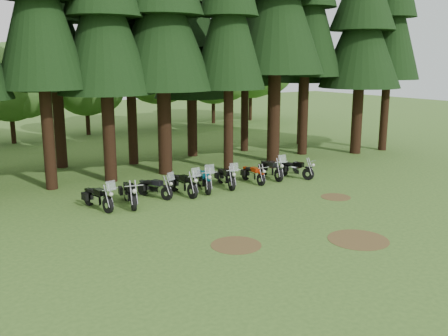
{
  "coord_description": "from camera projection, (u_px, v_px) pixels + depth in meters",
  "views": [
    {
      "loc": [
        -12.48,
        -15.56,
        6.41
      ],
      "look_at": [
        1.12,
        5.0,
        1.0
      ],
      "focal_mm": 40.0,
      "sensor_mm": 36.0,
      "label": 1
    }
  ],
  "objects": [
    {
      "name": "ground",
      "position": [
        268.0,
        216.0,
        20.77
      ],
      "size": [
        120.0,
        120.0,
        0.0
      ],
      "primitive_type": "plane",
      "color": "#375C22",
      "rests_on": "ground"
    },
    {
      "name": "pine_front_9",
      "position": [
        363.0,
        10.0,
        32.63
      ],
      "size": [
        5.44,
        5.44,
        15.89
      ],
      "color": "black",
      "rests_on": "ground"
    },
    {
      "name": "pine_back_3",
      "position": [
        127.0,
        1.0,
        29.04
      ],
      "size": [
        4.35,
        4.35,
        16.2
      ],
      "color": "black",
      "rests_on": "ground"
    },
    {
      "name": "pine_back_4",
      "position": [
        191.0,
        29.0,
        31.97
      ],
      "size": [
        4.94,
        4.94,
        13.78
      ],
      "color": "black",
      "rests_on": "ground"
    },
    {
      "name": "pine_back_5",
      "position": [
        246.0,
        8.0,
        33.51
      ],
      "size": [
        3.94,
        3.94,
        16.33
      ],
      "color": "black",
      "rests_on": "ground"
    },
    {
      "name": "pine_back_6",
      "position": [
        305.0,
        9.0,
        36.27
      ],
      "size": [
        4.59,
        4.59,
        16.58
      ],
      "color": "black",
      "rests_on": "ground"
    },
    {
      "name": "decid_3",
      "position": [
        13.0,
        84.0,
        37.73
      ],
      "size": [
        6.12,
        5.95,
        7.65
      ],
      "color": "black",
      "rests_on": "ground"
    },
    {
      "name": "decid_4",
      "position": [
        89.0,
        83.0,
        42.13
      ],
      "size": [
        5.93,
        5.76,
        7.41
      ],
      "color": "black",
      "rests_on": "ground"
    },
    {
      "name": "decid_5",
      "position": [
        163.0,
        61.0,
        44.85
      ],
      "size": [
        8.45,
        8.21,
        10.56
      ],
      "color": "black",
      "rests_on": "ground"
    },
    {
      "name": "decid_6",
      "position": [
        217.0,
        71.0,
        49.67
      ],
      "size": [
        7.06,
        6.86,
        8.82
      ],
      "color": "black",
      "rests_on": "ground"
    },
    {
      "name": "decid_7",
      "position": [
        255.0,
        61.0,
        51.79
      ],
      "size": [
        8.44,
        8.2,
        10.55
      ],
      "color": "black",
      "rests_on": "ground"
    },
    {
      "name": "dirt_patch_0",
      "position": [
        236.0,
        245.0,
        17.53
      ],
      "size": [
        1.8,
        1.8,
        0.01
      ],
      "primitive_type": "cylinder",
      "color": "#4C3D1E",
      "rests_on": "ground"
    },
    {
      "name": "dirt_patch_1",
      "position": [
        336.0,
        197.0,
        23.61
      ],
      "size": [
        1.4,
        1.4,
        0.01
      ],
      "primitive_type": "cylinder",
      "color": "#4C3D1E",
      "rests_on": "ground"
    },
    {
      "name": "dirt_patch_2",
      "position": [
        358.0,
        240.0,
        18.06
      ],
      "size": [
        2.2,
        2.2,
        0.01
      ],
      "primitive_type": "cylinder",
      "color": "#4C3D1E",
      "rests_on": "ground"
    },
    {
      "name": "motorcycle_0",
      "position": [
        98.0,
        198.0,
        21.63
      ],
      "size": [
        0.72,
        2.33,
        1.46
      ],
      "rotation": [
        0.0,
        0.0,
        0.19
      ],
      "color": "black",
      "rests_on": "ground"
    },
    {
      "name": "motorcycle_1",
      "position": [
        130.0,
        194.0,
        22.2
      ],
      "size": [
        0.68,
        2.43,
        1.0
      ],
      "rotation": [
        0.0,
        0.0,
        -0.22
      ],
      "color": "black",
      "rests_on": "ground"
    },
    {
      "name": "motorcycle_2",
      "position": [
        155.0,
        188.0,
        23.42
      ],
      "size": [
        1.05,
        2.11,
        1.37
      ],
      "rotation": [
        0.0,
        0.0,
        0.38
      ],
      "color": "black",
      "rests_on": "ground"
    },
    {
      "name": "motorcycle_3",
      "position": [
        183.0,
        184.0,
        23.91
      ],
      "size": [
        0.48,
        2.44,
        1.53
      ],
      "rotation": [
        0.0,
        0.0,
        0.05
      ],
      "color": "black",
      "rests_on": "ground"
    },
    {
      "name": "motorcycle_4",
      "position": [
        204.0,
        180.0,
        24.7
      ],
      "size": [
        1.02,
        2.43,
        1.55
      ],
      "rotation": [
        0.0,
        0.0,
        -0.3
      ],
      "color": "black",
      "rests_on": "ground"
    },
    {
      "name": "motorcycle_5",
      "position": [
        226.0,
        178.0,
        25.41
      ],
      "size": [
        0.78,
        2.31,
        1.46
      ],
      "rotation": [
        0.0,
        0.0,
        -0.22
      ],
      "color": "black",
      "rests_on": "ground"
    },
    {
      "name": "motorcycle_6",
      "position": [
        253.0,
        175.0,
        26.29
      ],
      "size": [
        0.33,
        2.08,
        0.84
      ],
      "rotation": [
        0.0,
        0.0,
        -0.05
      ],
      "color": "black",
      "rests_on": "ground"
    },
    {
      "name": "motorcycle_7",
      "position": [
        271.0,
        169.0,
        27.2
      ],
      "size": [
        0.68,
        2.4,
        1.51
      ],
      "rotation": [
        0.0,
        0.0,
        -0.16
      ],
      "color": "black",
      "rests_on": "ground"
    },
    {
      "name": "motorcycle_8",
      "position": [
        295.0,
        170.0,
        27.32
      ],
      "size": [
        0.9,
        2.13,
        0.9
      ],
      "rotation": [
        0.0,
        0.0,
        0.35
      ],
      "color": "black",
      "rests_on": "ground"
    }
  ]
}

